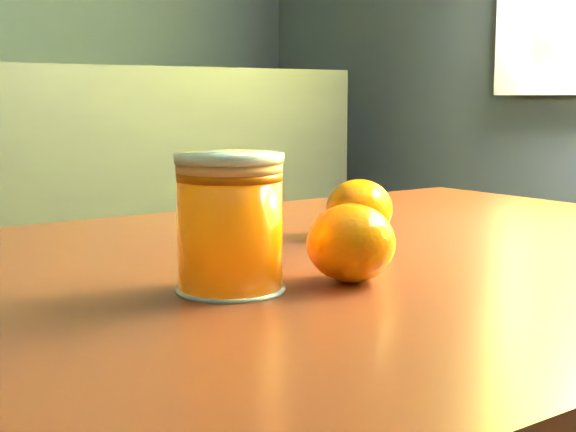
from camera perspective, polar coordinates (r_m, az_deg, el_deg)
table at (r=0.72m, az=3.77°, el=-9.82°), size 0.97×0.71×0.70m
juice_glass at (r=0.56m, az=-4.15°, el=-0.53°), size 0.08×0.08×0.10m
orange_front at (r=0.59m, az=4.50°, el=-1.92°), size 0.07×0.07×0.06m
orange_back at (r=0.78m, az=5.09°, el=0.54°), size 0.08×0.08×0.06m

